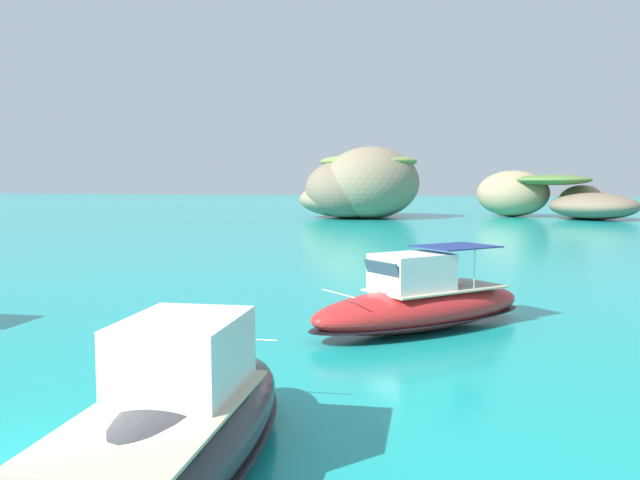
% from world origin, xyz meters
% --- Properties ---
extents(islet_large, '(20.72, 20.79, 9.14)m').
position_xyz_m(islet_large, '(-6.46, 76.94, 3.86)').
color(islet_large, '#84755B').
rests_on(islet_large, ground).
extents(islet_small, '(22.51, 17.28, 6.18)m').
position_xyz_m(islet_small, '(17.73, 82.51, 2.69)').
color(islet_small, '#9E8966').
rests_on(islet_small, ground).
extents(motorboat_charcoal, '(3.13, 9.15, 2.66)m').
position_xyz_m(motorboat_charcoal, '(2.33, 0.88, 0.89)').
color(motorboat_charcoal, '#2D2D33').
rests_on(motorboat_charcoal, ground).
extents(motorboat_red, '(8.03, 7.97, 2.73)m').
position_xyz_m(motorboat_red, '(5.53, 12.98, 0.87)').
color(motorboat_red, red).
rests_on(motorboat_red, ground).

